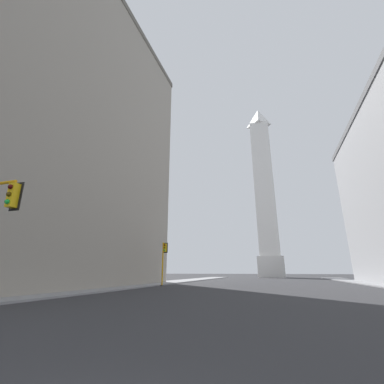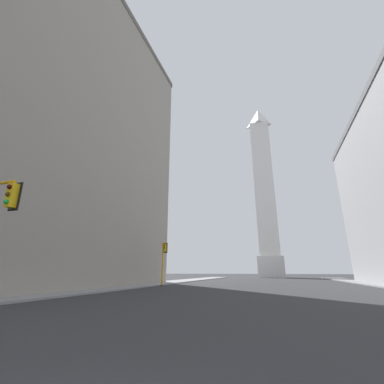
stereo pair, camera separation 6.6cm
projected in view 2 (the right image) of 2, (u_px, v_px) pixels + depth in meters
sidewalk_left at (140, 285)px, 33.39m from camera, size 5.00×99.37×0.15m
building_left at (44, 131)px, 33.90m from camera, size 20.90×36.59×39.02m
obelisk at (265, 190)px, 85.20m from camera, size 7.64×7.64×58.48m
traffic_light_mid_left at (164, 257)px, 34.03m from camera, size 0.79×0.51×5.52m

